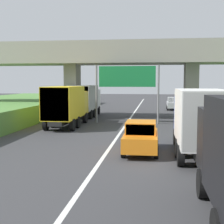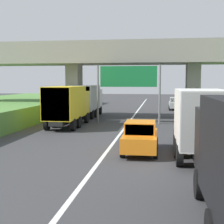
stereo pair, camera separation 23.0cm
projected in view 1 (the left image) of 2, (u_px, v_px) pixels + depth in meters
The scene contains 9 objects.
lane_centre_stripe at pixel (124, 127), 27.31m from camera, with size 0.20×90.53×0.01m, color white.
overpass_bridge at pixel (130, 61), 32.99m from camera, with size 40.00×4.80×7.86m.
overhead_highway_sign at pixel (127, 80), 29.33m from camera, with size 5.88×0.18×5.36m.
truck_blue at pixel (199, 119), 16.46m from camera, with size 2.44×7.30×3.44m.
truck_white at pixel (85, 99), 35.10m from camera, with size 2.44×7.30×3.44m.
truck_yellow at pixel (67, 104), 27.17m from camera, with size 2.44×7.30×3.44m.
car_silver at pixel (174, 104), 44.03m from camera, with size 1.86×4.10×1.72m.
car_orange at pixel (141, 137), 17.20m from camera, with size 1.86×4.10×1.72m.
construction_barrel_3 at pixel (223, 138), 19.24m from camera, with size 0.57×0.57×0.90m.
Camera 1 is at (2.58, -1.71, 3.80)m, focal length 51.44 mm.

